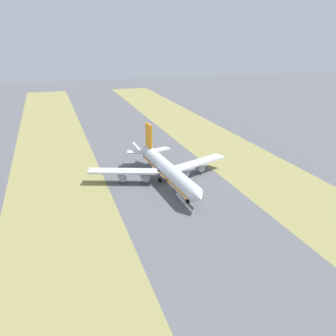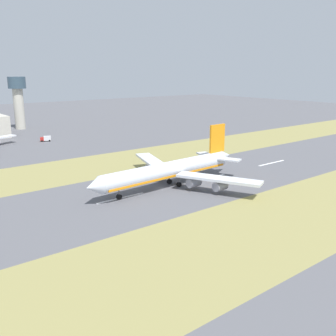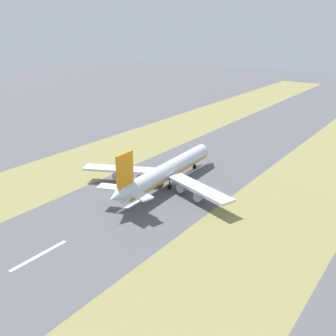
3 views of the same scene
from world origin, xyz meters
TOP-DOWN VIEW (x-y plane):
  - ground_plane at (0.00, 0.00)m, footprint 800.00×800.00m
  - grass_median_west at (-45.00, 0.00)m, footprint 40.00×600.00m
  - grass_median_east at (45.00, 0.00)m, footprint 40.00×600.00m
  - centreline_dash_near at (0.00, -62.88)m, footprint 1.20×18.00m
  - centreline_dash_mid at (0.00, -22.88)m, footprint 1.20×18.00m
  - centreline_dash_far at (0.00, 17.12)m, footprint 1.20×18.00m
  - airplane_main_jet at (0.26, -4.78)m, footprint 64.04×67.20m
  - control_tower at (177.16, -10.19)m, footprint 12.00×12.00m
  - service_truck at (117.44, -4.69)m, footprint 4.26×6.39m

SIDE VIEW (x-z plane):
  - ground_plane at x=0.00m, z-range 0.00..0.00m
  - grass_median_west at x=-45.00m, z-range 0.00..0.01m
  - grass_median_east at x=45.00m, z-range 0.00..0.01m
  - centreline_dash_near at x=0.00m, z-range 0.00..0.01m
  - centreline_dash_mid at x=0.00m, z-range 0.00..0.01m
  - centreline_dash_far at x=0.00m, z-range 0.00..0.01m
  - service_truck at x=117.44m, z-range 0.12..3.22m
  - airplane_main_jet at x=0.26m, z-range -4.08..16.12m
  - control_tower at x=177.16m, z-range 4.24..40.59m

